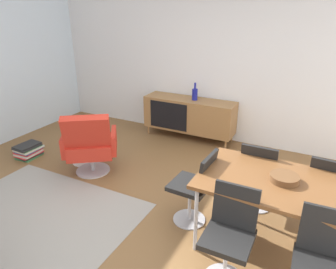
{
  "coord_description": "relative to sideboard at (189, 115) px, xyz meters",
  "views": [
    {
      "loc": [
        1.64,
        -2.45,
        2.23
      ],
      "look_at": [
        0.13,
        0.49,
        0.84
      ],
      "focal_mm": 33.18,
      "sensor_mm": 36.0,
      "label": 1
    }
  ],
  "objects": [
    {
      "name": "dining_chair_front_right",
      "position": [
        2.24,
        -2.68,
        0.03
      ],
      "size": [
        0.42,
        0.44,
        0.86
      ],
      "color": "black",
      "rests_on": "ground_plane"
    },
    {
      "name": "dining_chair_back_left",
      "position": [
        1.54,
        -1.56,
        0.03
      ],
      "size": [
        0.4,
        0.43,
        0.86
      ],
      "color": "black",
      "rests_on": "ground_plane"
    },
    {
      "name": "dining_chair_front_left",
      "position": [
        1.54,
        -2.68,
        0.03
      ],
      "size": [
        0.4,
        0.43,
        0.86
      ],
      "color": "black",
      "rests_on": "ground_plane"
    },
    {
      "name": "dining_chair_near_window",
      "position": [
        1.0,
        -2.12,
        0.03
      ],
      "size": [
        0.44,
        0.42,
        0.86
      ],
      "color": "black",
      "rests_on": "ground_plane"
    },
    {
      "name": "area_rug",
      "position": [
        -0.62,
        -2.89,
        -0.44
      ],
      "size": [
        2.2,
        1.7,
        0.01
      ],
      "primitive_type": "cube",
      "color": "gray",
      "rests_on": "ground_plane"
    },
    {
      "name": "lounge_chair_red",
      "position": [
        -0.7,
        -1.8,
        0.03
      ],
      "size": [
        0.9,
        0.89,
        0.95
      ],
      "color": "red",
      "rests_on": "ground_plane"
    },
    {
      "name": "fruit_bowl",
      "position": [
        -1.05,
        -1.6,
        0.12
      ],
      "size": [
        0.2,
        0.2,
        0.11
      ],
      "color": "#262628",
      "rests_on": "side_table_round"
    },
    {
      "name": "dining_chair_back_right",
      "position": [
        2.24,
        -1.56,
        0.03
      ],
      "size": [
        0.42,
        0.45,
        0.86
      ],
      "color": "black",
      "rests_on": "ground_plane"
    },
    {
      "name": "dining_table",
      "position": [
        1.89,
        -2.12,
        0.26
      ],
      "size": [
        1.6,
        0.9,
        0.74
      ],
      "color": "brown",
      "rests_on": "ground_plane"
    },
    {
      "name": "wooden_bowl_on_table",
      "position": [
        1.85,
        -2.09,
        0.33
      ],
      "size": [
        0.26,
        0.26,
        0.06
      ],
      "primitive_type": "cylinder",
      "color": "brown",
      "rests_on": "dining_table"
    },
    {
      "name": "side_table_round",
      "position": [
        -1.05,
        -1.6,
        -0.12
      ],
      "size": [
        0.44,
        0.44,
        0.52
      ],
      "color": "white",
      "rests_on": "ground_plane"
    },
    {
      "name": "vase_cobalt",
      "position": [
        0.09,
        0.0,
        0.38
      ],
      "size": [
        0.09,
        0.09,
        0.3
      ],
      "color": "navy",
      "rests_on": "sideboard"
    },
    {
      "name": "ground_plane",
      "position": [
        0.39,
        -2.3,
        -0.44
      ],
      "size": [
        8.32,
        8.32,
        0.0
      ],
      "primitive_type": "plane",
      "color": "brown"
    },
    {
      "name": "magazine_stack",
      "position": [
        -1.94,
        -1.84,
        -0.34
      ],
      "size": [
        0.33,
        0.39,
        0.2
      ],
      "color": "#3F7F4C",
      "rests_on": "ground_plane"
    },
    {
      "name": "sideboard",
      "position": [
        0.0,
        0.0,
        0.0
      ],
      "size": [
        1.6,
        0.45,
        0.72
      ],
      "color": "olive",
      "rests_on": "ground_plane"
    },
    {
      "name": "wall_back",
      "position": [
        0.39,
        0.3,
        0.96
      ],
      "size": [
        6.8,
        0.12,
        2.8
      ],
      "primitive_type": "cube",
      "color": "white",
      "rests_on": "ground_plane"
    }
  ]
}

